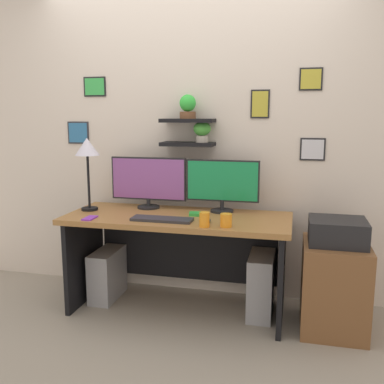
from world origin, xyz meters
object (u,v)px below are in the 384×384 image
object	(u,v)px
computer_tower_right	(261,285)
computer_mouse	(207,220)
monitor_left	(148,181)
desk_lamp	(87,152)
cell_phone	(90,218)
monitor_right	(222,184)
coffee_mug	(226,220)
desk	(180,240)
pen_cup	(204,220)
keyboard	(162,219)
drawer_cabinet	(334,287)
computer_tower_left	(107,274)
printer	(337,232)
scissors_tray	(197,214)

from	to	relation	value
computer_tower_right	computer_mouse	bearing A→B (deg)	-149.30
monitor_left	desk_lamp	bearing A→B (deg)	-155.73
monitor_left	cell_phone	world-z (taller)	monitor_left
monitor_left	monitor_right	world-z (taller)	monitor_left
coffee_mug	computer_mouse	bearing A→B (deg)	150.92
desk	computer_tower_right	xyz separation A→B (m)	(0.63, 0.02, -0.31)
pen_cup	computer_tower_right	bearing A→B (deg)	42.80
computer_mouse	monitor_right	bearing A→B (deg)	82.74
keyboard	coffee_mug	bearing A→B (deg)	-7.59
monitor_right	keyboard	size ratio (longest dim) A/B	1.29
keyboard	computer_tower_right	size ratio (longest dim) A/B	0.94
drawer_cabinet	computer_tower_left	size ratio (longest dim) A/B	1.55
pen_cup	drawer_cabinet	bearing A→B (deg)	14.65
cell_phone	printer	xyz separation A→B (m)	(1.74, 0.20, -0.04)
monitor_left	computer_mouse	world-z (taller)	monitor_left
desk	coffee_mug	size ratio (longest dim) A/B	18.69
monitor_left	cell_phone	size ratio (longest dim) A/B	4.45
monitor_left	cell_phone	distance (m)	0.59
monitor_left	scissors_tray	distance (m)	0.52
monitor_right	computer_tower_left	world-z (taller)	monitor_right
cell_phone	scissors_tray	xyz separation A→B (m)	(0.74, 0.28, 0.01)
computer_mouse	coffee_mug	world-z (taller)	coffee_mug
monitor_left	pen_cup	xyz separation A→B (m)	(0.57, -0.49, -0.17)
monitor_right	pen_cup	bearing A→B (deg)	-94.54
coffee_mug	drawer_cabinet	world-z (taller)	coffee_mug
keyboard	desk_lamp	distance (m)	0.83
monitor_right	printer	bearing A→B (deg)	-16.95
monitor_left	keyboard	size ratio (longest dim) A/B	1.41
keyboard	desk_lamp	bearing A→B (deg)	163.49
scissors_tray	monitor_left	bearing A→B (deg)	158.61
computer_mouse	printer	bearing A→B (deg)	7.26
desk_lamp	computer_tower_right	world-z (taller)	desk_lamp
computer_mouse	computer_tower_left	world-z (taller)	computer_mouse
desk	computer_mouse	size ratio (longest dim) A/B	18.69
keyboard	computer_mouse	xyz separation A→B (m)	(0.32, 0.02, 0.01)
desk_lamp	scissors_tray	size ratio (longest dim) A/B	4.76
computer_mouse	pen_cup	world-z (taller)	pen_cup
drawer_cabinet	computer_tower_right	distance (m)	0.53
desk	computer_tower_left	distance (m)	0.71
cell_phone	pen_cup	size ratio (longest dim) A/B	1.40
pen_cup	computer_tower_left	world-z (taller)	pen_cup
coffee_mug	computer_tower_left	xyz separation A→B (m)	(-1.03, 0.31, -0.59)
monitor_right	pen_cup	distance (m)	0.52
keyboard	computer_tower_right	world-z (taller)	keyboard
coffee_mug	keyboard	bearing A→B (deg)	172.41
monitor_left	drawer_cabinet	distance (m)	1.61
scissors_tray	computer_tower_left	size ratio (longest dim) A/B	0.30
monitor_right	pen_cup	size ratio (longest dim) A/B	5.69
keyboard	computer_mouse	distance (m)	0.32
cell_phone	keyboard	bearing A→B (deg)	6.16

